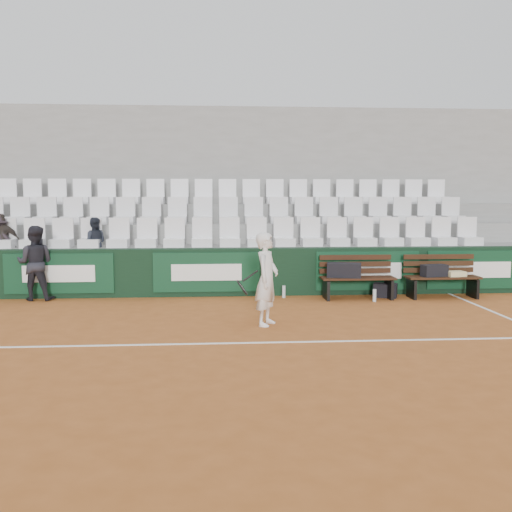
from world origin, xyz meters
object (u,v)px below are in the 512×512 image
at_px(ball_kid, 35,263).
at_px(spectator_b, 1,220).
at_px(bench_left, 358,288).
at_px(tennis_player, 267,279).
at_px(bench_right, 442,287).
at_px(sports_bag_ground, 385,290).
at_px(sports_bag_right, 434,271).
at_px(water_bottle_far, 374,295).
at_px(spectator_c, 94,222).
at_px(water_bottle_near, 284,292).
at_px(sports_bag_left, 344,270).

bearing_deg(ball_kid, spectator_b, -39.54).
xyz_separation_m(bench_left, tennis_player, (-2.07, -2.24, 0.53)).
bearing_deg(bench_right, ball_kid, 177.70).
relative_size(sports_bag_ground, spectator_b, 0.40).
bearing_deg(sports_bag_right, bench_left, 179.41).
xyz_separation_m(bench_left, sports_bag_ground, (0.62, 0.16, -0.08)).
bearing_deg(water_bottle_far, spectator_c, 165.87).
height_order(water_bottle_far, ball_kid, ball_kid).
height_order(bench_left, spectator_c, spectator_c).
relative_size(sports_bag_right, water_bottle_near, 2.05).
relative_size(bench_right, ball_kid, 1.00).
distance_m(bench_left, sports_bag_left, 0.47).
distance_m(water_bottle_near, ball_kid, 5.06).
bearing_deg(sports_bag_right, tennis_player, -148.68).
distance_m(bench_left, spectator_b, 7.63).
bearing_deg(bench_left, water_bottle_far, -52.27).
bearing_deg(tennis_player, spectator_b, 147.87).
distance_m(bench_right, water_bottle_far, 1.56).
relative_size(bench_right, sports_bag_right, 2.88).
relative_size(sports_bag_left, water_bottle_far, 2.70).
bearing_deg(sports_bag_ground, tennis_player, -138.32).
bearing_deg(bench_right, spectator_b, 173.06).
height_order(sports_bag_right, water_bottle_near, sports_bag_right).
height_order(water_bottle_far, spectator_b, spectator_b).
relative_size(water_bottle_far, spectator_b, 0.21).
xyz_separation_m(sports_bag_right, tennis_player, (-3.66, -2.23, 0.18)).
bearing_deg(sports_bag_ground, spectator_c, 171.10).
bearing_deg(water_bottle_near, tennis_player, -103.18).
xyz_separation_m(bench_right, ball_kid, (-8.29, 0.33, 0.53)).
xyz_separation_m(sports_bag_ground, ball_kid, (-7.14, 0.17, 0.61)).
bearing_deg(spectator_b, spectator_c, 162.70).
xyz_separation_m(spectator_b, spectator_c, (1.92, 0.00, -0.04)).
height_order(water_bottle_near, water_bottle_far, water_bottle_near).
bearing_deg(ball_kid, sports_bag_ground, -179.96).
bearing_deg(ball_kid, water_bottle_near, -179.62).
bearing_deg(bench_left, sports_bag_right, -0.59).
relative_size(sports_bag_left, water_bottle_near, 2.67).
relative_size(sports_bag_ground, tennis_player, 0.31).
distance_m(bench_left, ball_kid, 6.54).
xyz_separation_m(water_bottle_far, ball_kid, (-6.77, 0.66, 0.63)).
relative_size(bench_right, spectator_b, 1.27).
distance_m(spectator_b, spectator_c, 1.92).
relative_size(water_bottle_near, spectator_b, 0.22).
relative_size(sports_bag_right, spectator_b, 0.44).
xyz_separation_m(sports_bag_right, water_bottle_far, (-1.33, -0.32, -0.44)).
relative_size(sports_bag_left, sports_bag_right, 1.30).
height_order(tennis_player, spectator_c, spectator_c).
bearing_deg(spectator_c, tennis_player, 129.86).
distance_m(ball_kid, spectator_b, 1.46).
bearing_deg(tennis_player, sports_bag_right, 31.32).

